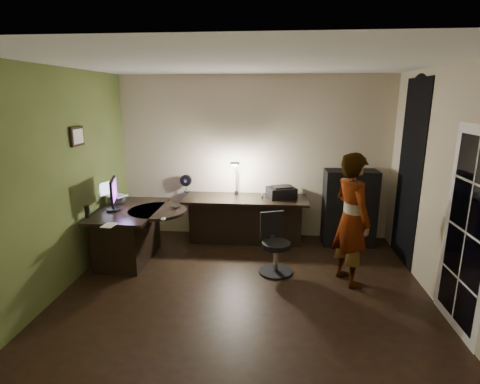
# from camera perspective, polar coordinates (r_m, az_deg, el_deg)

# --- Properties ---
(floor) EXTENTS (4.50, 4.00, 0.01)m
(floor) POSITION_cam_1_polar(r_m,az_deg,el_deg) (4.83, 0.69, -14.83)
(floor) COLOR black
(floor) RESTS_ON ground
(ceiling) EXTENTS (4.50, 4.00, 0.01)m
(ceiling) POSITION_cam_1_polar(r_m,az_deg,el_deg) (4.23, 0.80, 19.16)
(ceiling) COLOR silver
(ceiling) RESTS_ON floor
(wall_back) EXTENTS (4.50, 0.01, 2.70)m
(wall_back) POSITION_cam_1_polar(r_m,az_deg,el_deg) (6.30, 2.14, 5.21)
(wall_back) COLOR #C0B090
(wall_back) RESTS_ON floor
(wall_front) EXTENTS (4.50, 0.01, 2.70)m
(wall_front) POSITION_cam_1_polar(r_m,az_deg,el_deg) (2.44, -2.92, -9.92)
(wall_front) COLOR #C0B090
(wall_front) RESTS_ON floor
(wall_left) EXTENTS (0.01, 4.00, 2.70)m
(wall_left) POSITION_cam_1_polar(r_m,az_deg,el_deg) (5.03, -25.81, 1.43)
(wall_left) COLOR #C0B090
(wall_left) RESTS_ON floor
(wall_right) EXTENTS (0.01, 4.00, 2.70)m
(wall_right) POSITION_cam_1_polar(r_m,az_deg,el_deg) (4.74, 29.08, 0.32)
(wall_right) COLOR #C0B090
(wall_right) RESTS_ON floor
(green_wall_overlay) EXTENTS (0.00, 4.00, 2.70)m
(green_wall_overlay) POSITION_cam_1_polar(r_m,az_deg,el_deg) (5.02, -25.67, 1.43)
(green_wall_overlay) COLOR #52622B
(green_wall_overlay) RESTS_ON floor
(arched_doorway) EXTENTS (0.01, 0.90, 2.60)m
(arched_doorway) POSITION_cam_1_polar(r_m,az_deg,el_deg) (5.79, 24.42, 2.60)
(arched_doorway) COLOR black
(arched_doorway) RESTS_ON floor
(french_door) EXTENTS (0.02, 0.92, 2.10)m
(french_door) POSITION_cam_1_polar(r_m,az_deg,el_deg) (4.33, 31.23, -5.31)
(french_door) COLOR white
(french_door) RESTS_ON floor
(framed_picture) EXTENTS (0.04, 0.30, 0.25)m
(framed_picture) POSITION_cam_1_polar(r_m,az_deg,el_deg) (5.33, -23.63, 7.78)
(framed_picture) COLOR black
(framed_picture) RESTS_ON wall_left
(desk_left) EXTENTS (0.83, 1.35, 0.78)m
(desk_left) POSITION_cam_1_polar(r_m,az_deg,el_deg) (5.74, -16.22, -6.23)
(desk_left) COLOR black
(desk_left) RESTS_ON floor
(desk_right) EXTENTS (2.01, 0.71, 0.75)m
(desk_right) POSITION_cam_1_polar(r_m,az_deg,el_deg) (6.18, 0.82, -4.28)
(desk_right) COLOR black
(desk_right) RESTS_ON floor
(cabinet) EXTENTS (0.83, 0.43, 1.23)m
(cabinet) POSITION_cam_1_polar(r_m,az_deg,el_deg) (6.27, 16.31, -2.32)
(cabinet) COLOR black
(cabinet) RESTS_ON floor
(laptop_stand) EXTENTS (0.25, 0.22, 0.10)m
(laptop_stand) POSITION_cam_1_polar(r_m,az_deg,el_deg) (5.99, -18.30, -1.01)
(laptop_stand) COLOR silver
(laptop_stand) RESTS_ON desk_left
(laptop) EXTENTS (0.40, 0.39, 0.21)m
(laptop) POSITION_cam_1_polar(r_m,az_deg,el_deg) (5.96, -18.41, 0.41)
(laptop) COLOR silver
(laptop) RESTS_ON laptop_stand
(monitor) EXTENTS (0.24, 0.50, 0.33)m
(monitor) POSITION_cam_1_polar(r_m,az_deg,el_deg) (5.57, -18.84, -0.97)
(monitor) COLOR black
(monitor) RESTS_ON desk_left
(mouse) EXTENTS (0.10, 0.12, 0.04)m
(mouse) POSITION_cam_1_polar(r_m,az_deg,el_deg) (4.97, -11.62, -4.04)
(mouse) COLOR silver
(mouse) RESTS_ON desk_left
(phone) EXTENTS (0.12, 0.15, 0.01)m
(phone) POSITION_cam_1_polar(r_m,az_deg,el_deg) (5.53, -9.60, -2.19)
(phone) COLOR black
(phone) RESTS_ON desk_left
(pen) EXTENTS (0.11, 0.11, 0.01)m
(pen) POSITION_cam_1_polar(r_m,az_deg,el_deg) (5.48, -10.21, -2.37)
(pen) COLOR black
(pen) RESTS_ON desk_left
(speaker) EXTENTS (0.07, 0.07, 0.16)m
(speaker) POSITION_cam_1_polar(r_m,az_deg,el_deg) (5.36, -22.27, -2.78)
(speaker) COLOR black
(speaker) RESTS_ON desk_left
(notepad) EXTENTS (0.16, 0.21, 0.01)m
(notepad) POSITION_cam_1_polar(r_m,az_deg,el_deg) (4.95, -19.32, -4.80)
(notepad) COLOR silver
(notepad) RESTS_ON desk_left
(desk_fan) EXTENTS (0.21, 0.13, 0.31)m
(desk_fan) POSITION_cam_1_polar(r_m,az_deg,el_deg) (6.46, -8.21, 1.31)
(desk_fan) COLOR black
(desk_fan) RESTS_ON desk_right
(headphones) EXTENTS (0.20, 0.10, 0.09)m
(headphones) POSITION_cam_1_polar(r_m,az_deg,el_deg) (6.07, 4.17, -0.48)
(headphones) COLOR #1F53A0
(headphones) RESTS_ON desk_right
(printer) EXTENTS (0.52, 0.46, 0.19)m
(printer) POSITION_cam_1_polar(r_m,az_deg,el_deg) (6.09, 6.32, 0.00)
(printer) COLOR black
(printer) RESTS_ON desk_right
(desk_lamp) EXTENTS (0.25, 0.32, 0.62)m
(desk_lamp) POSITION_cam_1_polar(r_m,az_deg,el_deg) (6.20, -0.55, 2.37)
(desk_lamp) COLOR black
(desk_lamp) RESTS_ON desk_right
(office_chair) EXTENTS (0.59, 0.59, 0.82)m
(office_chair) POSITION_cam_1_polar(r_m,az_deg,el_deg) (5.11, 5.54, -7.99)
(office_chair) COLOR black
(office_chair) RESTS_ON floor
(person) EXTENTS (0.62, 0.72, 1.70)m
(person) POSITION_cam_1_polar(r_m,az_deg,el_deg) (4.91, 16.64, -4.05)
(person) COLOR #D8A88C
(person) RESTS_ON floor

